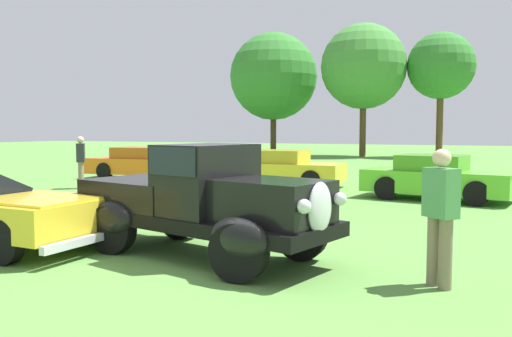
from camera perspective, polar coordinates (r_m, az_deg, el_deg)
name	(u,v)px	position (r m, az deg, el deg)	size (l,w,h in m)	color
ground_plane	(205,262)	(7.93, -5.42, -9.88)	(120.00, 120.00, 0.00)	#568C3D
feature_pickup_truck	(203,200)	(8.14, -5.68, -3.31)	(4.51, 2.62, 1.70)	black
show_car_orange	(145,163)	(21.19, -11.70, 0.55)	(4.61, 2.01, 1.22)	orange
show_car_yellow	(283,169)	(17.90, 2.86, -0.04)	(3.92, 1.77, 1.22)	yellow
show_car_lime	(436,178)	(15.41, 18.55, -0.94)	(4.08, 2.32, 1.22)	#60C62D
spectator_near_truck	(440,213)	(6.89, 18.98, -4.49)	(0.46, 0.45, 1.69)	#7F7056
spectator_by_row	(81,160)	(18.22, -18.09, 0.83)	(0.43, 0.46, 1.69)	#7F7056
treeline_far_left	(273,77)	(40.65, 1.87, 9.72)	(6.48, 6.48, 9.07)	#47331E
treeline_mid_left	(364,67)	(38.40, 11.34, 10.54)	(5.87, 5.87, 9.16)	brown
treeline_center	(441,66)	(38.44, 19.03, 10.21)	(4.44, 4.44, 8.35)	brown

